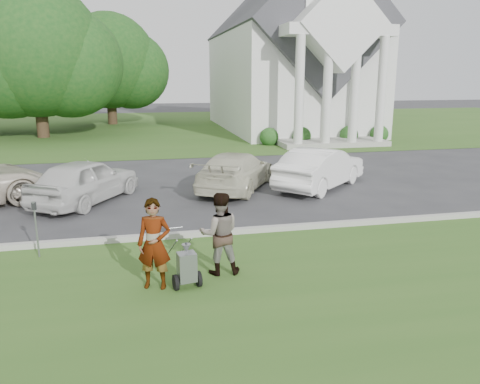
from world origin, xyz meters
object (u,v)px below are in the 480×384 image
object	(u,v)px
tree_left	(35,56)
person_right	(220,234)
car_b	(85,181)
car_c	(236,171)
church	(289,47)
striping_cart	(187,268)
person_left	(154,245)
parking_meter_near	(36,223)
car_d	(320,168)
tree_back	(109,65)

from	to	relation	value
tree_left	person_right	size ratio (longest dim) A/B	6.32
car_b	car_c	xyz separation A→B (m)	(5.00, 0.74, -0.05)
church	tree_left	world-z (taller)	church
tree_left	car_c	distance (m)	19.65
striping_cart	person_right	world-z (taller)	person_right
church	striping_cart	world-z (taller)	church
striping_cart	person_left	bearing A→B (deg)	156.69
parking_meter_near	car_d	xyz separation A→B (m)	(8.56, 4.98, -0.08)
tree_back	parking_meter_near	distance (m)	30.31
person_left	car_c	xyz separation A→B (m)	(3.09, 7.47, -0.20)
parking_meter_near	tree_left	bearing A→B (deg)	99.85
tree_back	car_b	world-z (taller)	tree_back
person_left	person_right	bearing A→B (deg)	32.26
striping_cart	car_d	distance (m)	9.08
parking_meter_near	person_left	bearing A→B (deg)	-40.18
tree_back	person_right	xyz separation A→B (m)	(3.60, -31.75, -3.89)
tree_left	person_right	distance (m)	25.30
parking_meter_near	tree_back	bearing A→B (deg)	89.68
person_left	tree_left	bearing A→B (deg)	119.78
striping_cart	person_right	distance (m)	1.00
person_left	parking_meter_near	world-z (taller)	person_left
person_left	car_b	size ratio (longest dim) A/B	0.42
church	tree_left	bearing A→B (deg)	-176.21
tree_back	car_d	distance (m)	26.75
car_d	person_right	bearing A→B (deg)	101.90
church	tree_back	bearing A→B (deg)	152.15
person_right	person_left	bearing A→B (deg)	20.67
tree_left	person_right	xyz separation A→B (m)	(7.60, -23.75, -4.27)
person_left	car_b	distance (m)	7.00
person_right	car_b	size ratio (longest dim) A/B	0.40
tree_back	parking_meter_near	bearing A→B (deg)	-90.32
car_c	striping_cart	bearing A→B (deg)	100.96
striping_cart	parking_meter_near	world-z (taller)	parking_meter_near
person_right	car_d	distance (m)	8.21
church	person_left	size ratio (longest dim) A/B	13.93
car_d	parking_meter_near	bearing A→B (deg)	77.79
car_d	tree_back	bearing A→B (deg)	-23.89
church	parking_meter_near	bearing A→B (deg)	-119.62
person_left	person_right	distance (m)	1.36
church	person_right	world-z (taller)	church
church	parking_meter_near	world-z (taller)	church
tree_back	parking_meter_near	size ratio (longest dim) A/B	7.49
tree_left	car_b	xyz separation A→B (m)	(4.39, -17.42, -4.40)
striping_cart	car_c	xyz separation A→B (m)	(2.51, 7.61, 0.25)
parking_meter_near	car_d	distance (m)	9.91
tree_left	church	bearing A→B (deg)	3.79
tree_left	person_left	distance (m)	25.31
tree_back	car_d	size ratio (longest dim) A/B	2.19
parking_meter_near	church	bearing A→B (deg)	60.38
striping_cart	car_d	bearing A→B (deg)	42.63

